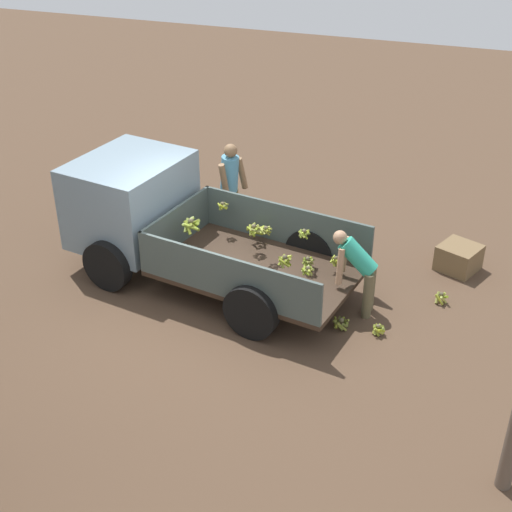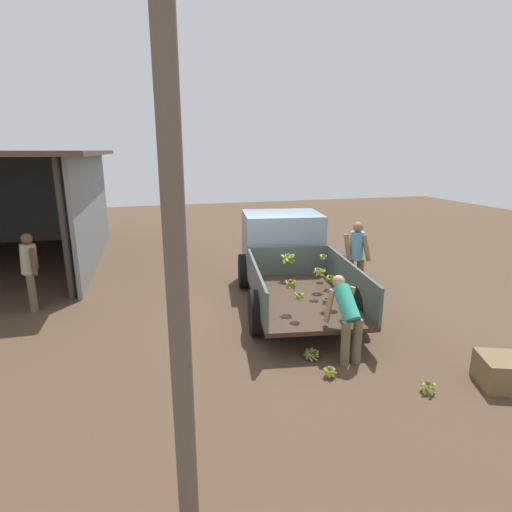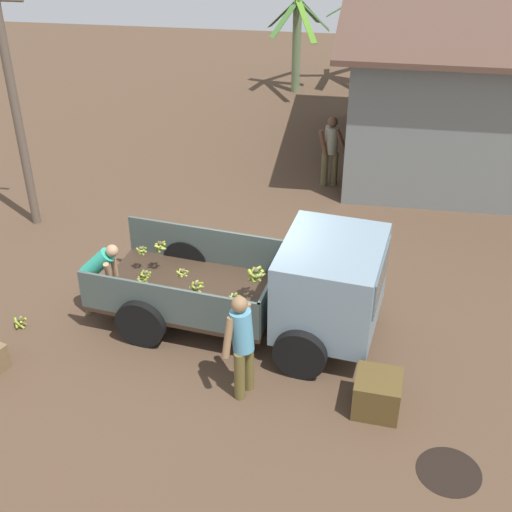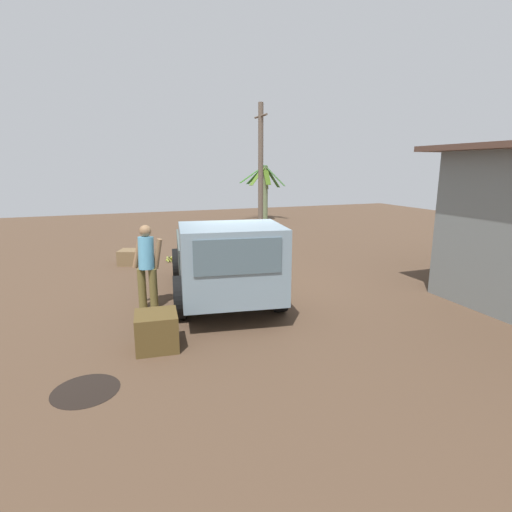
# 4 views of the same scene
# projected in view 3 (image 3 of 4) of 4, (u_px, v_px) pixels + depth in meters

# --- Properties ---
(ground) EXTENTS (36.00, 36.00, 0.00)m
(ground) POSITION_uv_depth(u_px,v_px,m) (237.00, 301.00, 12.82)
(ground) COLOR #4F3929
(mud_patch_0) EXTENTS (0.88, 0.88, 0.01)m
(mud_patch_0) POSITION_uv_depth(u_px,v_px,m) (449.00, 472.00, 9.54)
(mud_patch_0) COLOR black
(mud_patch_0) RESTS_ON ground
(cargo_truck) EXTENTS (4.99, 2.75, 1.83)m
(cargo_truck) POSITION_uv_depth(u_px,v_px,m) (300.00, 286.00, 11.51)
(cargo_truck) COLOR #36271B
(cargo_truck) RESTS_ON ground
(utility_pole) EXTENTS (1.07, 0.18, 5.05)m
(utility_pole) POSITION_uv_depth(u_px,v_px,m) (15.00, 106.00, 13.86)
(utility_pole) COLOR brown
(utility_pole) RESTS_ON ground
(banana_palm_0) EXTENTS (1.89, 3.12, 2.78)m
(banana_palm_0) POSITION_uv_depth(u_px,v_px,m) (297.00, 43.00, 21.35)
(banana_palm_0) COLOR #6C8055
(banana_palm_0) RESTS_ON ground
(banana_palm_2) EXTENTS (2.08, 2.46, 2.86)m
(banana_palm_2) POSITION_uv_depth(u_px,v_px,m) (365.00, 36.00, 21.76)
(banana_palm_2) COLOR olive
(banana_palm_2) RESTS_ON ground
(person_foreground_visitor) EXTENTS (0.52, 0.64, 1.75)m
(person_foreground_visitor) POSITION_uv_depth(u_px,v_px,m) (242.00, 342.00, 10.32)
(person_foreground_visitor) COLOR brown
(person_foreground_visitor) RESTS_ON ground
(person_worker_loading) EXTENTS (0.71, 0.59, 1.35)m
(person_worker_loading) POSITION_uv_depth(u_px,v_px,m) (97.00, 273.00, 12.18)
(person_worker_loading) COLOR brown
(person_worker_loading) RESTS_ON ground
(person_bystander_near_shed) EXTENTS (0.70, 0.42, 1.68)m
(person_bystander_near_shed) POSITION_uv_depth(u_px,v_px,m) (331.00, 148.00, 16.23)
(person_bystander_near_shed) COLOR brown
(person_bystander_near_shed) RESTS_ON ground
(banana_bunch_on_ground_0) EXTENTS (0.23, 0.23, 0.20)m
(banana_bunch_on_ground_0) POSITION_uv_depth(u_px,v_px,m) (20.00, 322.00, 12.13)
(banana_bunch_on_ground_0) COLOR brown
(banana_bunch_on_ground_0) RESTS_ON ground
(banana_bunch_on_ground_1) EXTENTS (0.25, 0.25, 0.19)m
(banana_bunch_on_ground_1) POSITION_uv_depth(u_px,v_px,m) (116.00, 288.00, 12.99)
(banana_bunch_on_ground_1) COLOR brown
(banana_bunch_on_ground_1) RESTS_ON ground
(banana_bunch_on_ground_2) EXTENTS (0.20, 0.22, 0.17)m
(banana_bunch_on_ground_2) POSITION_uv_depth(u_px,v_px,m) (86.00, 287.00, 13.02)
(banana_bunch_on_ground_2) COLOR brown
(banana_bunch_on_ground_2) RESTS_ON ground
(wooden_crate_1) EXTENTS (0.74, 0.74, 0.60)m
(wooden_crate_1) POSITION_uv_depth(u_px,v_px,m) (377.00, 394.00, 10.38)
(wooden_crate_1) COLOR #523F1E
(wooden_crate_1) RESTS_ON ground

